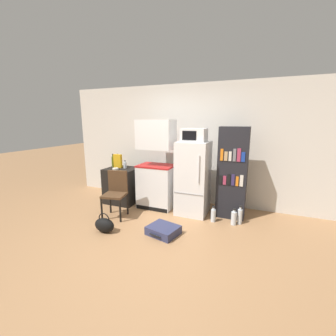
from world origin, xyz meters
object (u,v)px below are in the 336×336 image
Objects in this scene: bottle_green_tall at (118,161)px; water_bottle_front at (234,218)px; bottle_clear_short at (125,165)px; chair at (116,190)px; cereal_box at (118,161)px; side_table at (122,185)px; handbag at (104,225)px; bottle_olive_oil at (113,161)px; suitcase_large_flat at (163,230)px; water_bottle_back at (240,216)px; water_bottle_middle at (213,215)px; refrigerator at (193,178)px; bookshelf at (232,173)px; bowl at (115,169)px; microwave at (194,135)px; kitchen_hutch at (156,168)px.

bottle_green_tall is 0.93× the size of water_bottle_front.
chair is at bearing -70.39° from bottle_clear_short.
water_bottle_front is (2.61, -0.27, -0.80)m from cereal_box.
side_table is at bearing -144.77° from bottle_clear_short.
handbag is 1.18× the size of water_bottle_front.
bottle_clear_short is 0.35m from bottle_green_tall.
bottle_clear_short is (0.34, -0.03, -0.05)m from bottle_olive_oil.
chair reaches higher than suitcase_large_flat.
water_bottle_front is 0.88× the size of water_bottle_back.
water_bottle_middle is 0.47m from water_bottle_back.
bottle_green_tall reaches higher than water_bottle_back.
side_table is 0.60m from bottle_green_tall.
side_table is 1.68m from refrigerator.
bowl is at bearing -172.81° from bookshelf.
bottle_green_tall is 2.26m from suitcase_large_flat.
microwave is 1.88m from cereal_box.
bottle_olive_oil reaches higher than water_bottle_back.
water_bottle_front is (1.96, 1.10, 0.00)m from handbag.
bottle_green_tall reaches higher than handbag.
side_table is 2.51m from water_bottle_front.
kitchen_hutch is at bearing 177.67° from microwave.
handbag is (0.20, -0.64, -0.40)m from chair.
side_table is at bearing 75.21° from bowl.
bookshelf is at bearing -1.63° from bottle_green_tall.
refrigerator reaches higher than bottle_clear_short.
water_bottle_middle is at bearing -7.23° from cereal_box.
kitchen_hutch is 6.23× the size of bottle_olive_oil.
water_bottle_middle is at bearing -12.48° from kitchen_hutch.
bottle_olive_oil is 0.82× the size of handbag.
bookshelf reaches higher than water_bottle_back.
bottle_olive_oil is at bearing 178.08° from refrigerator.
chair reaches higher than water_bottle_back.
bookshelf is at bearing 10.48° from chair.
chair is 2.53× the size of water_bottle_back.
microwave reaches higher than suitcase_large_flat.
chair is at bearing -166.14° from water_bottle_middle.
water_bottle_middle is (1.80, 0.44, -0.40)m from chair.
microwave is 1.67m from water_bottle_front.
bowl is 0.37× the size of water_bottle_back.
bottle_olive_oil is 0.99× the size of cereal_box.
bottle_olive_oil reaches higher than bottle_green_tall.
bottle_olive_oil reaches higher than bottle_clear_short.
bookshelf is at bearing 64.98° from suitcase_large_flat.
microwave is 1.73m from bottle_clear_short.
bottle_clear_short is 0.84m from chair.
side_table is at bearing -176.72° from bookshelf.
bottle_olive_oil is (-1.12, 0.03, 0.06)m from kitchen_hutch.
refrigerator is 0.80m from water_bottle_middle.
suitcase_large_flat is at bearing -29.56° from bowl.
cereal_box is at bearing -54.91° from bottle_green_tall.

